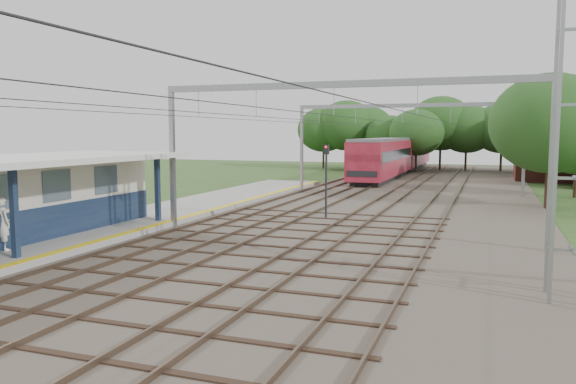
% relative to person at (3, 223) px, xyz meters
% --- Properties ---
extents(ground, '(160.00, 160.00, 0.00)m').
position_rel_person_xyz_m(ground, '(7.33, -6.81, -1.37)').
color(ground, '#2D4C1E').
rests_on(ground, ground).
extents(ballast_bed, '(18.00, 90.00, 0.10)m').
position_rel_person_xyz_m(ballast_bed, '(11.33, 23.19, -1.32)').
color(ballast_bed, '#473D33').
rests_on(ballast_bed, ground).
extents(platform, '(5.00, 52.00, 0.35)m').
position_rel_person_xyz_m(platform, '(-0.17, 7.19, -1.19)').
color(platform, gray).
rests_on(platform, ground).
extents(yellow_stripe, '(0.45, 52.00, 0.01)m').
position_rel_person_xyz_m(yellow_stripe, '(2.08, 7.19, -1.01)').
color(yellow_stripe, yellow).
rests_on(yellow_stripe, platform).
extents(rail_tracks, '(11.80, 88.00, 0.15)m').
position_rel_person_xyz_m(rail_tracks, '(8.83, 23.19, -1.19)').
color(rail_tracks, brown).
rests_on(rail_tracks, ballast_bed).
extents(catenary_system, '(17.22, 88.00, 7.00)m').
position_rel_person_xyz_m(catenary_system, '(10.72, 18.47, 4.15)').
color(catenary_system, gray).
rests_on(catenary_system, ground).
extents(tree_band, '(31.72, 30.88, 8.82)m').
position_rel_person_xyz_m(tree_band, '(11.18, 50.31, 3.55)').
color(tree_band, '#382619').
rests_on(tree_band, ground).
extents(house_far, '(8.00, 6.12, 8.66)m').
position_rel_person_xyz_m(house_far, '(23.33, 45.19, 1.87)').
color(house_far, brown).
rests_on(house_far, ground).
extents(person, '(0.85, 0.67, 2.03)m').
position_rel_person_xyz_m(person, '(0.00, 0.00, 0.00)').
color(person, white).
rests_on(person, platform).
extents(train, '(3.15, 39.15, 4.12)m').
position_rel_person_xyz_m(train, '(6.83, 50.39, 0.92)').
color(train, black).
rests_on(train, ballast_bed).
extents(signal_post, '(0.31, 0.27, 4.10)m').
position_rel_person_xyz_m(signal_post, '(8.68, 13.49, 1.16)').
color(signal_post, black).
rests_on(signal_post, ground).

